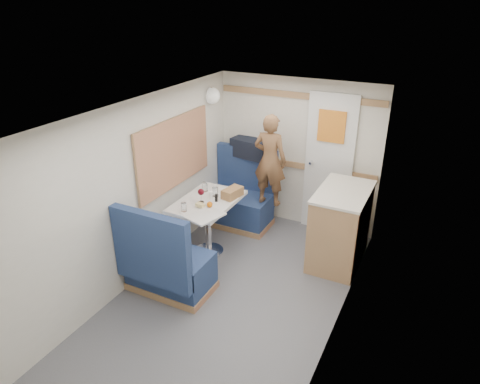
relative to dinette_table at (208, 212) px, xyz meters
The scene contains 28 objects.
floor 1.32m from the dinette_table, 56.98° to the right, with size 4.50×4.50×0.00m, color #515156.
ceiling 1.87m from the dinette_table, 56.98° to the right, with size 4.50×4.50×0.00m, color silver.
wall_back 1.47m from the dinette_table, 62.53° to the left, with size 2.20×0.02×2.00m, color silver.
wall_left 1.18m from the dinette_table, 114.23° to the right, with size 0.02×4.50×2.00m, color silver.
wall_right 2.06m from the dinette_table, 29.74° to the right, with size 0.02×4.50×2.00m, color silver.
oak_trim_low 1.42m from the dinette_table, 62.15° to the left, with size 2.15×0.02×0.08m, color #9E6547.
oak_trim_high 1.85m from the dinette_table, 62.15° to the left, with size 2.15×0.02×0.08m, color #9E6547.
side_window 0.81m from the dinette_table, behind, with size 0.04×1.30×0.72m, color #B3B89C.
rear_door 1.69m from the dinette_table, 47.92° to the left, with size 0.62×0.12×1.86m.
dinette_table is the anchor object (origin of this frame).
bench_far 0.90m from the dinette_table, 90.00° to the left, with size 0.90×0.59×1.05m.
bench_near 0.90m from the dinette_table, 90.00° to the right, with size 0.90×0.59×1.05m.
ledge 1.16m from the dinette_table, 90.00° to the left, with size 0.90×0.14×0.04m, color #9E6547.
dome_light 1.51m from the dinette_table, 114.65° to the left, with size 0.20×0.20×0.20m, color white.
galley_counter 1.57m from the dinette_table, 20.54° to the left, with size 0.57×0.92×0.92m.
person 1.02m from the dinette_table, 58.85° to the left, with size 0.43×0.28×1.18m, color brown.
duffel_bag 1.21m from the dinette_table, 88.30° to the left, with size 0.52×0.25×0.25m, color black.
tray 0.44m from the dinette_table, 62.48° to the right, with size 0.29×0.38×0.02m, color silver.
orange_fruit 0.30m from the dinette_table, 51.66° to the right, with size 0.07×0.07×0.07m, color orange.
cheese_block 0.28m from the dinette_table, 81.67° to the right, with size 0.10×0.06×0.04m, color #E2D782.
wine_glass 0.29m from the dinette_table, 116.60° to the right, with size 0.08×0.08×0.17m.
tumbler_left 0.42m from the dinette_table, 104.11° to the right, with size 0.06×0.06×0.10m, color white.
tumbler_mid 0.34m from the dinette_table, 126.80° to the left, with size 0.07×0.07×0.12m, color white.
tumbler_right 0.26m from the dinette_table, 78.21° to the left, with size 0.07×0.07×0.11m, color silver.
beer_glass 0.32m from the dinette_table, 46.30° to the left, with size 0.06×0.06×0.09m, color brown.
pepper_grinder 0.23m from the dinette_table, 11.20° to the left, with size 0.03×0.03×0.09m, color black.
salt_grinder 0.21m from the dinette_table, 70.59° to the left, with size 0.04×0.04×0.09m, color white.
bread_loaf 0.37m from the dinette_table, 43.28° to the left, with size 0.15×0.27×0.11m, color brown.
Camera 1 is at (1.72, -2.88, 2.93)m, focal length 32.00 mm.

